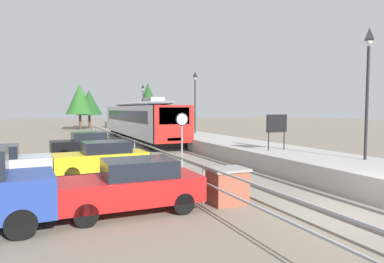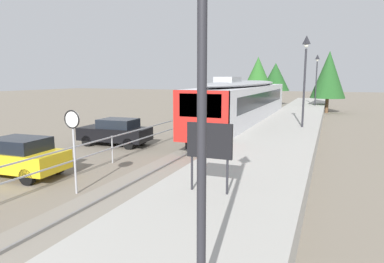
{
  "view_description": "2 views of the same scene",
  "coord_description": "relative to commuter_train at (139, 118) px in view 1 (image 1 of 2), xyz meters",
  "views": [
    {
      "loc": [
        -7.78,
        -6.47,
        2.98
      ],
      "look_at": [
        0.4,
        12.47,
        1.6
      ],
      "focal_mm": 31.62,
      "sensor_mm": 36.0,
      "label": 1
    },
    {
      "loc": [
        5.67,
        -0.49,
        3.82
      ],
      "look_at": [
        0.4,
        12.47,
        1.6
      ],
      "focal_mm": 31.67,
      "sensor_mm": 36.0,
      "label": 2
    }
  ],
  "objects": [
    {
      "name": "carpark_fence",
      "position": [
        -3.3,
        -11.65,
        -1.24
      ],
      "size": [
        0.06,
        36.06,
        1.25
      ],
      "color": "#9EA0A5",
      "rests_on": "ground"
    },
    {
      "name": "track_rails",
      "position": [
        0.0,
        -1.65,
        -2.11
      ],
      "size": [
        3.2,
        60.0,
        0.14
      ],
      "color": "gray",
      "rests_on": "ground"
    },
    {
      "name": "brick_utility_cabinet",
      "position": [
        -2.61,
        -20.95,
        -1.57
      ],
      "size": [
        1.21,
        0.99,
        1.13
      ],
      "color": "brown",
      "rests_on": "ground"
    },
    {
      "name": "ground_plane",
      "position": [
        -3.0,
        -1.65,
        -2.14
      ],
      "size": [
        160.0,
        160.0,
        0.0
      ],
      "primitive_type": "plane",
      "color": "slate"
    },
    {
      "name": "speed_limit_sign",
      "position": [
        -2.0,
        -15.57,
        -0.02
      ],
      "size": [
        0.61,
        0.1,
        2.81
      ],
      "color": "#9EA0A5",
      "rests_on": "ground"
    },
    {
      "name": "station_platform",
      "position": [
        3.25,
        -1.65,
        -1.69
      ],
      "size": [
        3.9,
        60.0,
        0.9
      ],
      "primitive_type": "cube",
      "color": "#A8A59E",
      "rests_on": "ground"
    },
    {
      "name": "tree_behind_carpark",
      "position": [
        -1.58,
        24.8,
        1.82
      ],
      "size": [
        3.94,
        3.94,
        5.9
      ],
      "color": "brown",
      "rests_on": "ground"
    },
    {
      "name": "parked_hatchback_red",
      "position": [
        -5.54,
        -20.63,
        -1.35
      ],
      "size": [
        4.0,
        1.76,
        1.53
      ],
      "color": "red",
      "rests_on": "ground"
    },
    {
      "name": "tree_distant_left",
      "position": [
        5.41,
        15.96,
        2.01
      ],
      "size": [
        3.66,
        3.66,
        6.69
      ],
      "color": "brown",
      "rests_on": "ground"
    },
    {
      "name": "platform_lamp_near_end",
      "position": [
        4.23,
        -20.29,
        2.48
      ],
      "size": [
        0.34,
        0.34,
        5.35
      ],
      "color": "#232328",
      "rests_on": "station_platform"
    },
    {
      "name": "tree_behind_station_far",
      "position": [
        -3.3,
        21.06,
        2.24
      ],
      "size": [
        3.86,
        3.86,
        6.56
      ],
      "color": "brown",
      "rests_on": "ground"
    },
    {
      "name": "platform_lamp_far_end",
      "position": [
        4.23,
        14.31,
        2.48
      ],
      "size": [
        0.34,
        0.34,
        5.35
      ],
      "color": "#232328",
      "rests_on": "station_platform"
    },
    {
      "name": "parked_hatchback_black",
      "position": [
        -5.54,
        -8.14,
        -1.35
      ],
      "size": [
        4.09,
        1.98,
        1.53
      ],
      "color": "black",
      "rests_on": "ground"
    },
    {
      "name": "platform_notice_board",
      "position": [
        2.91,
        -16.18,
        0.04
      ],
      "size": [
        1.2,
        0.08,
        1.8
      ],
      "color": "#232328",
      "rests_on": "station_platform"
    },
    {
      "name": "commuter_train",
      "position": [
        0.0,
        0.0,
        0.0
      ],
      "size": [
        2.82,
        18.6,
        3.74
      ],
      "color": "silver",
      "rests_on": "track_rails"
    },
    {
      "name": "platform_lamp_mid_platform",
      "position": [
        4.23,
        -2.99,
        2.48
      ],
      "size": [
        0.34,
        0.34,
        5.35
      ],
      "color": "#232328",
      "rests_on": "station_platform"
    },
    {
      "name": "parked_hatchback_yellow",
      "position": [
        -5.54,
        -14.78,
        -1.35
      ],
      "size": [
        4.09,
        1.98,
        1.53
      ],
      "color": "gold",
      "rests_on": "ground"
    }
  ]
}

